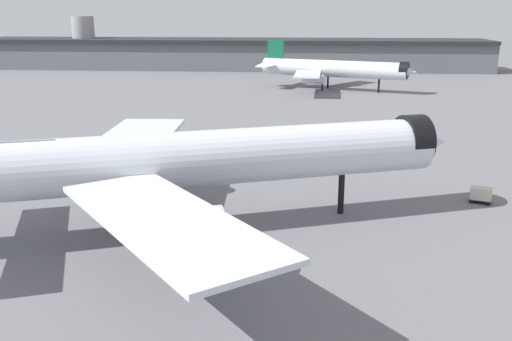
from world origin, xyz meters
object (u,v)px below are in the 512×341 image
object	(u,v)px
baggage_cart_trailing	(481,195)
airliner_near_gate	(184,161)
service_truck_front	(286,142)
airliner_far_taxiway	(332,69)
baggage_tug_wing	(224,141)
traffic_cone_wingtip	(344,154)

from	to	relation	value
baggage_cart_trailing	airliner_near_gate	bearing A→B (deg)	39.00
service_truck_front	baggage_cart_trailing	world-z (taller)	service_truck_front
airliner_far_taxiway	baggage_tug_wing	xyz separation A→B (m)	(-28.92, -70.43, -5.01)
baggage_tug_wing	traffic_cone_wingtip	bearing A→B (deg)	160.68
airliner_far_taxiway	baggage_cart_trailing	distance (m)	100.32
service_truck_front	baggage_cart_trailing	distance (m)	33.71
service_truck_front	baggage_tug_wing	xyz separation A→B (m)	(-10.04, 3.40, -0.62)
airliner_near_gate	traffic_cone_wingtip	world-z (taller)	airliner_near_gate
airliner_near_gate	baggage_cart_trailing	world-z (taller)	airliner_near_gate
baggage_cart_trailing	traffic_cone_wingtip	size ratio (longest dim) A/B	4.26
traffic_cone_wingtip	baggage_tug_wing	bearing A→B (deg)	159.60
airliner_far_taxiway	traffic_cone_wingtip	size ratio (longest dim) A/B	66.90
airliner_far_taxiway	airliner_near_gate	bearing A→B (deg)	-79.83
airliner_near_gate	traffic_cone_wingtip	size ratio (longest dim) A/B	89.70
airliner_near_gate	baggage_cart_trailing	size ratio (longest dim) A/B	21.08
service_truck_front	traffic_cone_wingtip	bearing A→B (deg)	138.83
baggage_cart_trailing	traffic_cone_wingtip	xyz separation A→B (m)	(-12.18, 22.73, -0.64)
baggage_tug_wing	traffic_cone_wingtip	size ratio (longest dim) A/B	4.86
baggage_cart_trailing	traffic_cone_wingtip	world-z (taller)	baggage_cart_trailing
baggage_cart_trailing	airliner_far_taxiway	bearing A→B (deg)	-62.06
baggage_tug_wing	airliner_near_gate	bearing A→B (deg)	86.39
airliner_near_gate	traffic_cone_wingtip	distance (m)	37.92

